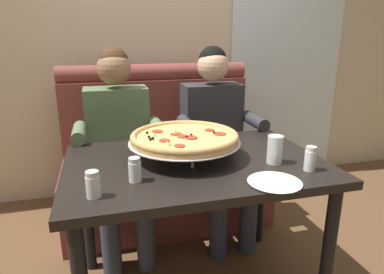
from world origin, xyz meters
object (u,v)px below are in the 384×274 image
Objects in this scene: diner_right at (216,131)px; shaker_parmesan at (135,171)px; patio_chair at (251,107)px; booth_bench at (163,165)px; shaker_pepper_flakes at (310,160)px; shaker_oregano at (93,186)px; dining_table at (195,179)px; drinking_glass at (275,151)px; plate_near_left at (275,181)px; pizza at (184,138)px; diner_left at (119,139)px.

diner_right is 12.30× the size of shaker_parmesan.
booth_bench is at bearing -136.19° from patio_chair.
shaker_pepper_flakes is 1.08× the size of shaker_parmesan.
shaker_oregano is 0.93m from shaker_pepper_flakes.
drinking_glass reaches higher than dining_table.
shaker_parmesan is at bearing -124.85° from patio_chair.
booth_bench is 1.15m from drinking_glass.
drinking_glass is (-0.11, 0.12, 0.01)m from shaker_pepper_flakes.
plate_near_left is (0.72, -0.06, -0.03)m from shaker_oregano.
diner_right is 1.20m from shaker_oregano.
shaker_pepper_flakes is (0.50, -0.31, -0.05)m from pizza.
diner_left is 1.12m from plate_near_left.
shaker_oregano is (-0.43, -0.33, -0.06)m from pizza.
diner_right is (0.65, 0.00, 0.00)m from diner_left.
booth_bench reaches higher than plate_near_left.
diner_right reaches higher than dining_table.
dining_table is 2.23× the size of pizza.
drinking_glass is at bearing -112.56° from patio_chair.
plate_near_left is 0.26× the size of patio_chair.
plate_near_left is (0.28, -0.40, -0.09)m from pizza.
dining_table is 0.56m from shaker_oregano.
diner_right is 1.01m from shaker_parmesan.
diner_right reaches higher than shaker_oregano.
diner_right is 5.67× the size of plate_near_left.
diner_left is 2.32× the size of pizza.
diner_left reaches higher than shaker_parmesan.
shaker_pepper_flakes is at bearing -32.08° from pizza.
drinking_glass is (0.83, 0.14, 0.01)m from shaker_oregano.
drinking_glass is at bearing 3.32° from shaker_parmesan.
booth_bench is at bearing 39.40° from diner_left.
plate_near_left is at bearing -17.08° from shaker_parmesan.
pizza is (-0.36, -0.56, 0.15)m from diner_right.
patio_chair is (1.60, 2.29, -0.28)m from shaker_parmesan.
plate_near_left is (0.25, -0.34, 0.11)m from dining_table.
drinking_glass is (0.35, -0.13, 0.15)m from dining_table.
patio_chair is at bearing 66.99° from plate_near_left.
booth_bench is 1.17m from shaker_parmesan.
drinking_glass reaches higher than plate_near_left.
booth_bench reaches higher than patio_chair.
shaker_oregano is at bearing -147.72° from shaker_parmesan.
pizza is at bearing 125.50° from plate_near_left.
patio_chair is (1.62, 1.51, -0.19)m from diner_left.
booth_bench is 1.17× the size of dining_table.
diner_right reaches higher than drinking_glass.
shaker_parmesan is at bearing -128.62° from diner_right.
pizza is 0.36m from shaker_parmesan.
diner_left reaches higher than dining_table.
pizza is 5.28× the size of shaker_oregano.
diner_left is (-0.32, -0.27, 0.31)m from booth_bench.
diner_right is (0.32, -0.27, 0.31)m from booth_bench.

